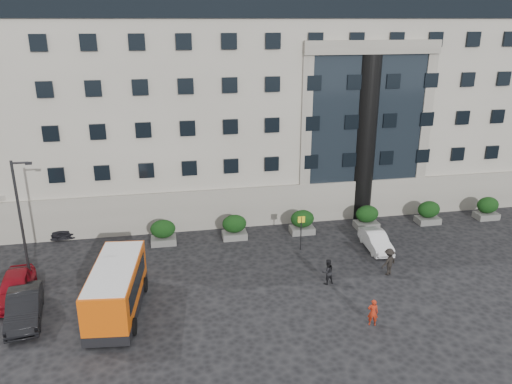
# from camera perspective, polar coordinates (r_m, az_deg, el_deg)

# --- Properties ---
(ground) EXTENTS (120.00, 120.00, 0.00)m
(ground) POSITION_cam_1_polar(r_m,az_deg,el_deg) (30.34, -2.53, -11.48)
(ground) COLOR black
(ground) RESTS_ON ground
(civic_building) EXTENTS (44.00, 24.00, 18.00)m
(civic_building) POSITION_cam_1_polar(r_m,az_deg,el_deg) (49.23, 0.55, 11.65)
(civic_building) COLOR #9C968A
(civic_building) RESTS_ON ground
(entrance_column) EXTENTS (1.80, 1.80, 13.00)m
(entrance_column) POSITION_cam_1_polar(r_m,az_deg,el_deg) (40.38, 12.28, 5.92)
(entrance_column) COLOR black
(entrance_column) RESTS_ON ground
(hedge_a) EXTENTS (1.80, 1.26, 1.84)m
(hedge_a) POSITION_cam_1_polar(r_m,az_deg,el_deg) (36.66, -10.57, -4.52)
(hedge_a) COLOR #5B5B59
(hedge_a) RESTS_ON ground
(hedge_b) EXTENTS (1.80, 1.26, 1.84)m
(hedge_b) POSITION_cam_1_polar(r_m,az_deg,el_deg) (36.97, -2.48, -3.98)
(hedge_b) COLOR #5B5B59
(hedge_b) RESTS_ON ground
(hedge_c) EXTENTS (1.80, 1.26, 1.84)m
(hedge_c) POSITION_cam_1_polar(r_m,az_deg,el_deg) (38.00, 5.31, -3.39)
(hedge_c) COLOR #5B5B59
(hedge_c) RESTS_ON ground
(hedge_d) EXTENTS (1.80, 1.26, 1.84)m
(hedge_d) POSITION_cam_1_polar(r_m,az_deg,el_deg) (39.68, 12.56, -2.78)
(hedge_d) COLOR #5B5B59
(hedge_d) RESTS_ON ground
(hedge_e) EXTENTS (1.80, 1.26, 1.84)m
(hedge_e) POSITION_cam_1_polar(r_m,az_deg,el_deg) (41.95, 19.12, -2.19)
(hedge_e) COLOR #5B5B59
(hedge_e) RESTS_ON ground
(hedge_f) EXTENTS (1.80, 1.26, 1.84)m
(hedge_f) POSITION_cam_1_polar(r_m,az_deg,el_deg) (44.71, 24.93, -1.65)
(hedge_f) COLOR #5B5B59
(hedge_f) RESTS_ON ground
(street_lamp) EXTENTS (1.16, 0.18, 8.00)m
(street_lamp) POSITION_cam_1_polar(r_m,az_deg,el_deg) (32.02, -25.18, -3.01)
(street_lamp) COLOR #262628
(street_lamp) RESTS_ON ground
(bus_stop_sign) EXTENTS (0.50, 0.08, 2.52)m
(bus_stop_sign) POSITION_cam_1_polar(r_m,az_deg,el_deg) (34.98, 5.18, -4.02)
(bus_stop_sign) COLOR #262628
(bus_stop_sign) RESTS_ON ground
(minibus) EXTENTS (3.16, 7.01, 2.84)m
(minibus) POSITION_cam_1_polar(r_m,az_deg,el_deg) (28.81, -15.68, -10.45)
(minibus) COLOR #D44F09
(minibus) RESTS_ON ground
(red_truck) EXTENTS (3.58, 5.90, 2.96)m
(red_truck) POSITION_cam_1_polar(r_m,az_deg,el_deg) (45.35, -22.89, -0.29)
(red_truck) COLOR maroon
(red_truck) RESTS_ON ground
(parked_car_a) EXTENTS (2.23, 4.76, 1.57)m
(parked_car_a) POSITION_cam_1_polar(r_m,az_deg,el_deg) (32.50, -25.77, -9.75)
(parked_car_a) COLOR maroon
(parked_car_a) RESTS_ON ground
(parked_car_b) EXTENTS (2.32, 4.91, 1.55)m
(parked_car_b) POSITION_cam_1_polar(r_m,az_deg,el_deg) (30.25, -24.96, -11.86)
(parked_car_b) COLOR black
(parked_car_b) RESTS_ON ground
(parked_car_c) EXTENTS (2.72, 5.34, 1.48)m
(parked_car_c) POSITION_cam_1_polar(r_m,az_deg,el_deg) (41.38, -21.07, -3.00)
(parked_car_c) COLOR black
(parked_car_c) RESTS_ON ground
(white_taxi) EXTENTS (1.54, 3.94, 1.28)m
(white_taxi) POSITION_cam_1_polar(r_m,az_deg,el_deg) (36.36, 13.54, -5.45)
(white_taxi) COLOR silver
(white_taxi) RESTS_ON ground
(pedestrian_a) EXTENTS (0.64, 0.51, 1.53)m
(pedestrian_a) POSITION_cam_1_polar(r_m,az_deg,el_deg) (27.85, 13.21, -13.25)
(pedestrian_a) COLOR #A62510
(pedestrian_a) RESTS_ON ground
(pedestrian_b) EXTENTS (0.92, 0.79, 1.63)m
(pedestrian_b) POSITION_cam_1_polar(r_m,az_deg,el_deg) (31.23, 8.18, -9.00)
(pedestrian_b) COLOR black
(pedestrian_b) RESTS_ON ground
(pedestrian_c) EXTENTS (1.32, 1.08, 1.78)m
(pedestrian_c) POSITION_cam_1_polar(r_m,az_deg,el_deg) (33.03, 14.94, -7.70)
(pedestrian_c) COLOR black
(pedestrian_c) RESTS_ON ground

